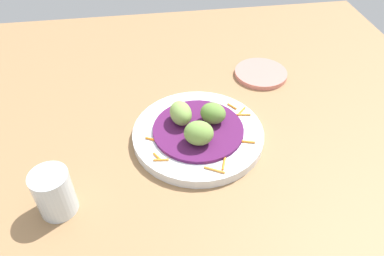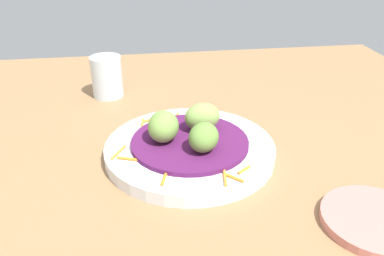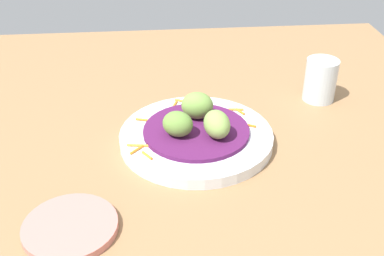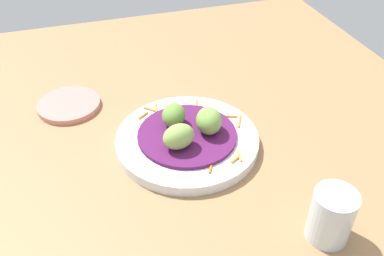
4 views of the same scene
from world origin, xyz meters
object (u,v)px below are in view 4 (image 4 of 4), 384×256
at_px(main_plate, 187,140).
at_px(guac_scoop_left, 179,137).
at_px(guac_scoop_center, 209,121).
at_px(side_plate_small, 69,105).
at_px(guac_scoop_right, 173,114).
at_px(water_glass, 331,216).

bearing_deg(main_plate, guac_scoop_left, 141.96).
bearing_deg(main_plate, guac_scoop_center, -98.04).
distance_m(guac_scoop_left, side_plate_small, 0.27).
bearing_deg(guac_scoop_left, guac_scoop_right, -8.04).
bearing_deg(water_glass, guac_scoop_right, 26.89).
distance_m(guac_scoop_left, guac_scoop_center, 0.07).
relative_size(guac_scoop_center, guac_scoop_right, 1.09).
relative_size(main_plate, guac_scoop_center, 4.68).
xyz_separation_m(main_plate, guac_scoop_center, (-0.01, -0.04, 0.04)).
relative_size(guac_scoop_right, water_glass, 0.61).
xyz_separation_m(guac_scoop_left, water_glass, (-0.22, -0.15, -0.01)).
height_order(side_plate_small, water_glass, water_glass).
height_order(guac_scoop_center, guac_scoop_right, guac_scoop_center).
height_order(guac_scoop_left, side_plate_small, guac_scoop_left).
bearing_deg(guac_scoop_center, water_glass, -159.31).
relative_size(guac_scoop_left, water_glass, 0.68).
bearing_deg(side_plate_small, guac_scoop_left, -141.71).
height_order(guac_scoop_left, water_glass, water_glass).
bearing_deg(main_plate, water_glass, -152.43).
bearing_deg(guac_scoop_right, side_plate_small, 50.31).
distance_m(guac_scoop_center, guac_scoop_right, 0.07).
bearing_deg(water_glass, guac_scoop_left, 35.07).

